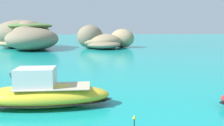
# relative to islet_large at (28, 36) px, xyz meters

# --- Properties ---
(islet_large) EXTENTS (23.33, 26.35, 8.68)m
(islet_large) POSITION_rel_islet_large_xyz_m (0.00, 0.00, 0.00)
(islet_large) COLOR #84755B
(islet_large) RESTS_ON ground
(islet_small) EXTENTS (20.54, 19.72, 7.08)m
(islet_small) POSITION_rel_islet_large_xyz_m (22.69, -0.71, -1.42)
(islet_small) COLOR #84755B
(islet_small) RESTS_ON ground
(motorboat_yellow) EXTENTS (11.07, 3.39, 3.25)m
(motorboat_yellow) POSITION_rel_islet_large_xyz_m (14.34, -54.47, -2.68)
(motorboat_yellow) COLOR yellow
(motorboat_yellow) RESTS_ON ground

